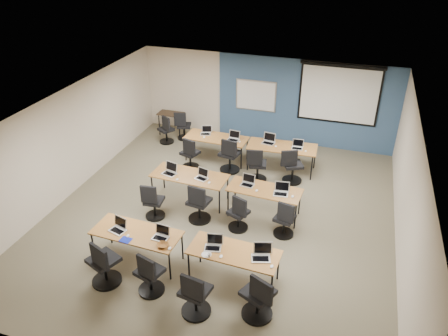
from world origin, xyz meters
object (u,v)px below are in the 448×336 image
(utility_table, at_px, (171,116))
(training_table_front_right, at_px, (234,253))
(projector_screen, at_px, (339,91))
(laptop_3, at_px, (262,254))
(training_table_front_left, at_px, (137,234))
(laptop_6, at_px, (248,182))
(whiteboard, at_px, (256,96))
(laptop_9, at_px, (234,138))
(laptop_0, at_px, (119,227))
(task_chair_3, at_px, (258,299))
(laptop_4, at_px, (170,171))
(laptop_2, at_px, (214,245))
(laptop_10, at_px, (269,141))
(task_chair_10, at_px, (257,167))
(laptop_5, at_px, (202,176))
(laptop_11, at_px, (297,146))
(training_table_back_left, at_px, (216,139))
(task_chair_9, at_px, (230,158))
(task_chair_0, at_px, (104,266))
(task_chair_2, at_px, (195,297))
(laptop_8, at_px, (206,132))
(task_chair_11, at_px, (292,168))
(task_chair_1, at_px, (149,277))
(training_table_back_right, at_px, (282,148))
(laptop_1, at_px, (161,235))
(task_chair_4, at_px, (153,204))
(training_table_mid_right, at_px, (265,191))
(task_chair_6, at_px, (239,216))
(laptop_7, at_px, (281,191))
(spare_chair_a, at_px, (183,128))
(task_chair_7, at_px, (284,222))
(spare_chair_b, at_px, (166,132))
(task_chair_8, at_px, (190,156))

(utility_table, bearing_deg, training_table_front_right, -56.34)
(projector_screen, bearing_deg, laptop_3, -96.50)
(training_table_front_left, height_order, laptop_6, laptop_6)
(whiteboard, distance_m, laptop_9, 1.93)
(laptop_0, height_order, task_chair_3, task_chair_3)
(laptop_4, bearing_deg, laptop_2, -35.25)
(laptop_10, height_order, task_chair_10, task_chair_10)
(projector_screen, xyz_separation_m, laptop_5, (-2.79, -4.08, -1.10))
(whiteboard, relative_size, laptop_11, 4.19)
(training_table_back_left, height_order, task_chair_9, task_chair_9)
(training_table_front_left, bearing_deg, task_chair_9, 83.45)
(laptop_5, bearing_deg, task_chair_0, -87.54)
(laptop_9, relative_size, laptop_11, 1.07)
(task_chair_2, relative_size, utility_table, 1.23)
(laptop_4, distance_m, task_chair_10, 2.41)
(task_chair_3, distance_m, laptop_8, 6.31)
(whiteboard, relative_size, task_chair_2, 1.25)
(task_chair_2, distance_m, task_chair_11, 5.16)
(task_chair_1, relative_size, laptop_2, 3.09)
(laptop_4, bearing_deg, training_table_front_left, -67.38)
(laptop_6, bearing_deg, projector_screen, 73.96)
(training_table_back_right, bearing_deg, projector_screen, 51.05)
(laptop_1, bearing_deg, task_chair_3, -13.33)
(laptop_6, xyz_separation_m, task_chair_11, (0.79, 1.64, -0.37))
(laptop_2, height_order, laptop_4, laptop_4)
(task_chair_4, bearing_deg, laptop_5, 40.55)
(training_table_mid_right, xyz_separation_m, laptop_6, (-0.43, 0.09, 0.11))
(task_chair_6, bearing_deg, laptop_10, 113.26)
(task_chair_3, relative_size, laptop_8, 3.47)
(task_chair_0, xyz_separation_m, laptop_7, (2.79, 3.13, 0.36))
(task_chair_1, distance_m, spare_chair_a, 6.79)
(training_table_front_right, xyz_separation_m, task_chair_3, (0.67, -0.75, -0.25))
(laptop_0, height_order, utility_table, laptop_0)
(training_table_front_left, height_order, task_chair_10, task_chair_10)
(task_chair_0, distance_m, laptop_7, 4.21)
(laptop_11, bearing_deg, task_chair_4, -135.36)
(laptop_6, xyz_separation_m, laptop_7, (0.83, -0.14, 0.00))
(task_chair_7, bearing_deg, laptop_9, 138.30)
(task_chair_6, distance_m, spare_chair_b, 5.01)
(task_chair_1, relative_size, task_chair_3, 0.95)
(laptop_1, bearing_deg, spare_chair_b, 118.69)
(task_chair_2, bearing_deg, task_chair_10, 101.14)
(laptop_7, xyz_separation_m, spare_chair_a, (-3.86, 3.41, -0.40))
(task_chair_0, bearing_deg, training_table_front_right, 42.07)
(laptop_2, distance_m, task_chair_8, 4.44)
(task_chair_0, bearing_deg, laptop_3, 38.75)
(training_table_front_right, height_order, training_table_back_left, same)
(laptop_0, distance_m, laptop_2, 2.01)
(task_chair_1, bearing_deg, laptop_5, 108.97)
(task_chair_1, bearing_deg, task_chair_10, 95.87)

